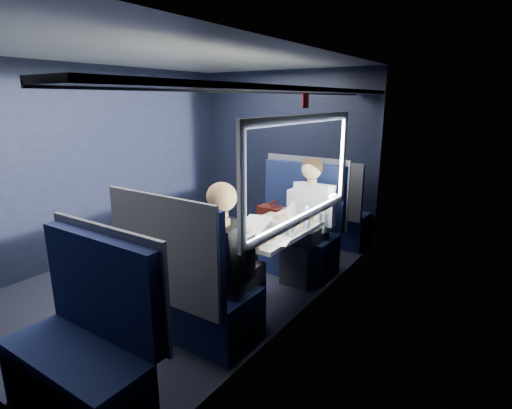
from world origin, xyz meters
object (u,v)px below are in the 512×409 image
Objects in this scene: man at (308,214)px; laptop at (285,223)px; seat_row_front at (328,214)px; woman at (227,255)px; seat_bay_near at (294,232)px; bottle_small at (307,219)px; table at (268,236)px; seat_row_back at (86,351)px; cup at (318,217)px; seat_bay_far at (190,292)px.

laptop is (0.10, -0.67, 0.09)m from man.
seat_row_front is 2.54m from woman.
woman reaches higher than seat_bay_near.
bottle_small is (0.23, -0.50, 0.11)m from man.
table is 0.71m from woman.
bottle_small is (0.49, -0.67, 0.41)m from seat_bay_near.
seat_row_back is 2.32m from cup.
seat_bay_near is 0.93m from seat_row_front.
seat_row_back is at bearing -102.93° from woman.
woman is (0.25, -2.50, 0.32)m from seat_row_front.
bottle_small is (0.29, 0.20, 0.17)m from table.
woman is 0.75m from laptop.
seat_bay_far is at bearing 90.00° from seat_row_back.
seat_bay_far reaches higher than bottle_small.
man is at bearing 84.28° from seat_row_back.
seat_bay_far is 0.92m from seat_row_back.
laptop is at bearing 79.10° from seat_row_back.
woman is (0.00, -1.41, 0.01)m from man.
table is 0.92m from seat_bay_near.
seat_bay_near reaches higher than seat_row_back.
seat_bay_near is 0.95× the size of man.
man is (0.07, 0.70, 0.06)m from table.
table is 0.70m from man.
seat_bay_near is 0.95× the size of woman.
seat_bay_near reaches higher than laptop.
laptop is at bearing 82.14° from woman.
man and woman have the same top height.
woman is at bearing -101.33° from cup.
seat_row_front reaches higher than laptop.
seat_bay_far is 1.25m from bottle_small.
bottle_small is at bearing 54.17° from laptop.
cup is (0.48, 2.24, 0.38)m from seat_row_back.
laptop is at bearing 68.74° from seat_bay_far.
table is 0.86× the size of seat_row_back.
seat_bay_far is (0.01, -1.75, -0.01)m from seat_bay_near.
seat_bay_far reaches higher than laptop.
seat_row_back is at bearing -89.74° from seat_bay_near.
seat_bay_far is 1.09× the size of seat_row_front.
seat_row_back is 1.16m from woman.
seat_bay_near is at bearing 146.67° from man.
table is at bearing -145.50° from bottle_small.
woman is at bearing -84.30° from seat_row_front.
bottle_small is at bearing -73.35° from seat_row_front.
seat_row_back is 2.53m from man.
bottle_small reaches higher than cup.
woman is (0.25, 1.09, 0.32)m from seat_row_back.
seat_row_front is 1.17m from man.
cup is at bearing -41.21° from seat_bay_near.
cup is (0.48, 1.31, 0.37)m from seat_bay_far.
man reaches higher than bottle_small.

